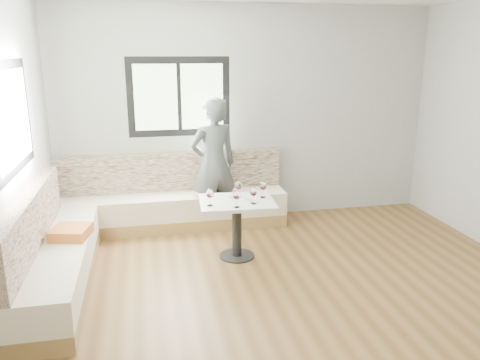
# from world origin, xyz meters

# --- Properties ---
(room) EXTENTS (5.01, 5.01, 2.81)m
(room) POSITION_xyz_m (-0.08, 0.08, 1.41)
(room) COLOR brown
(room) RESTS_ON ground
(banquette) EXTENTS (2.90, 2.80, 0.95)m
(banquette) POSITION_xyz_m (-1.59, 1.63, 0.33)
(banquette) COLOR olive
(banquette) RESTS_ON ground
(table) EXTENTS (0.83, 0.67, 0.66)m
(table) POSITION_xyz_m (-0.42, 1.18, 0.49)
(table) COLOR black
(table) RESTS_ON ground
(person) EXTENTS (0.70, 0.55, 1.68)m
(person) POSITION_xyz_m (-0.53, 2.11, 0.84)
(person) COLOR #4E5455
(person) RESTS_ON ground
(olive_ramekin) EXTENTS (0.10, 0.10, 0.04)m
(olive_ramekin) POSITION_xyz_m (-0.46, 1.31, 0.67)
(olive_ramekin) COLOR white
(olive_ramekin) RESTS_ON table
(wine_glass_a) EXTENTS (0.08, 0.08, 0.18)m
(wine_glass_a) POSITION_xyz_m (-0.73, 1.07, 0.78)
(wine_glass_a) COLOR white
(wine_glass_a) RESTS_ON table
(wine_glass_b) EXTENTS (0.08, 0.08, 0.18)m
(wine_glass_b) POSITION_xyz_m (-0.46, 0.96, 0.78)
(wine_glass_b) COLOR white
(wine_glass_b) RESTS_ON table
(wine_glass_c) EXTENTS (0.08, 0.08, 0.18)m
(wine_glass_c) POSITION_xyz_m (-0.27, 1.05, 0.78)
(wine_glass_c) COLOR white
(wine_glass_c) RESTS_ON table
(wine_glass_d) EXTENTS (0.08, 0.08, 0.18)m
(wine_glass_d) POSITION_xyz_m (-0.38, 1.31, 0.78)
(wine_glass_d) COLOR white
(wine_glass_d) RESTS_ON table
(wine_glass_e) EXTENTS (0.08, 0.08, 0.18)m
(wine_glass_e) POSITION_xyz_m (-0.11, 1.24, 0.78)
(wine_glass_e) COLOR white
(wine_glass_e) RESTS_ON table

